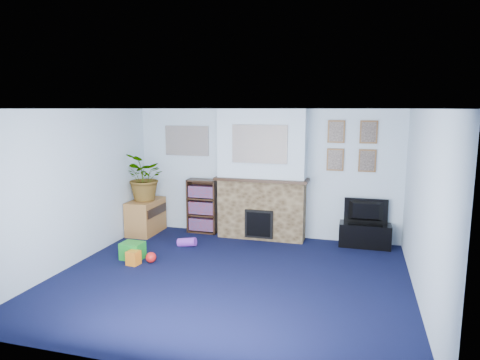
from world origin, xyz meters
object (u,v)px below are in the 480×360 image
(tv_stand, at_px, (365,234))
(sideboard, at_px, (146,215))
(television, at_px, (366,211))
(bookshelf, at_px, (203,207))

(tv_stand, height_order, sideboard, sideboard)
(tv_stand, distance_m, television, 0.41)
(tv_stand, bearing_deg, bookshelf, 178.57)
(television, height_order, bookshelf, bookshelf)
(television, xyz_separation_m, bookshelf, (-3.06, 0.06, -0.13))
(bookshelf, bearing_deg, tv_stand, -1.43)
(television, bearing_deg, tv_stand, 89.52)
(television, relative_size, bookshelf, 0.71)
(bookshelf, xyz_separation_m, sideboard, (-1.05, -0.36, -0.15))
(tv_stand, relative_size, television, 1.18)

